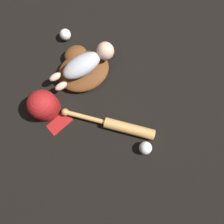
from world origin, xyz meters
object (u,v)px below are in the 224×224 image
at_px(baseball_glove, 82,68).
at_px(baby_figure, 87,62).
at_px(baseball_bat, 119,126).
at_px(baseball_spare, 65,35).
at_px(baseball_cap, 43,105).
at_px(baseball, 145,148).

xyz_separation_m(baseball_glove, baby_figure, (0.04, -0.01, 0.08)).
height_order(baseball_bat, baseball_spare, baseball_spare).
xyz_separation_m(baseball_bat, baseball_cap, (-0.38, 0.20, 0.04)).
distance_m(baseball_glove, baby_figure, 0.09).
bearing_deg(baseball_glove, baseball_spare, 103.71).
height_order(baby_figure, baseball_bat, baby_figure).
xyz_separation_m(baseball_bat, baseball_spare, (-0.19, 0.61, 0.00)).
distance_m(baseball_glove, baseball_spare, 0.24).
relative_size(baseball_spare, baseball_cap, 0.27).
bearing_deg(baby_figure, baseball_spare, 110.99).
distance_m(baseball_glove, baseball_cap, 0.30).
bearing_deg(baby_figure, baseball_cap, -149.11).
height_order(baseball, baseball_cap, baseball_cap).
distance_m(baseball, baseball_cap, 0.60).
height_order(baby_figure, baseball, baby_figure).
bearing_deg(baseball_bat, baseball, -53.28).
height_order(baby_figure, baseball_spare, baby_figure).
distance_m(baby_figure, baseball, 0.56).
bearing_deg(baseball, baseball_bat, 126.72).
bearing_deg(baseball_spare, baseball, -68.45).
xyz_separation_m(baseball, baseball_cap, (-0.49, 0.34, 0.03)).
relative_size(baseball, baseball_spare, 1.05).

